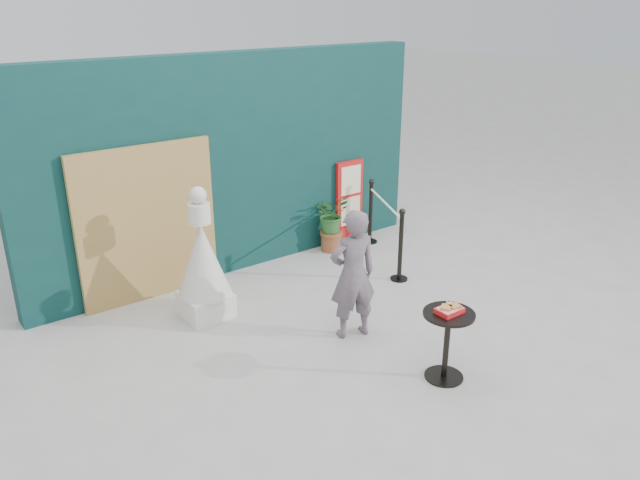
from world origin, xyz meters
The scene contains 10 objects.
ground centered at (0.00, 0.00, 0.00)m, with size 60.00×60.00×0.00m, color #ADAAA5.
back_wall centered at (0.00, 3.15, 1.50)m, with size 6.00×0.30×3.00m, color #0A302F.
bamboo_fence centered at (-1.40, 2.94, 1.00)m, with size 1.80×0.08×2.00m, color tan.
woman centered at (0.02, 0.62, 0.76)m, with size 0.56×0.37×1.53m, color slate.
menu_board centered at (1.90, 2.95, 0.65)m, with size 0.50×0.07×1.30m.
statue centered at (-1.11, 2.05, 0.67)m, with size 0.64×0.64×1.65m.
cafe_table centered at (0.22, -0.63, 0.50)m, with size 0.52×0.52×0.75m.
food_basket centered at (0.22, -0.63, 0.79)m, with size 0.26×0.19×0.11m.
planter centered at (1.41, 2.78, 0.51)m, with size 0.52×0.45×0.88m.
stanchion_barrier centered at (1.80, 2.02, 0.49)m, with size 0.84×1.54×1.03m.
Camera 1 is at (-4.09, -4.23, 3.69)m, focal length 35.00 mm.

